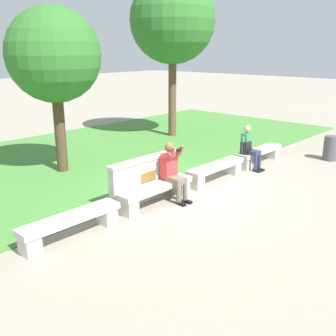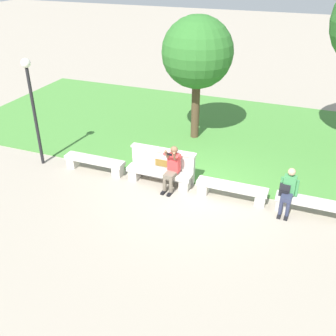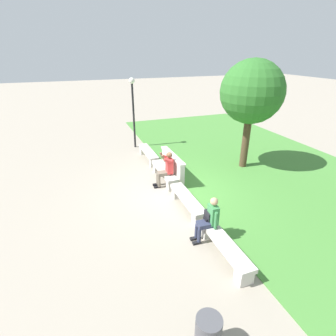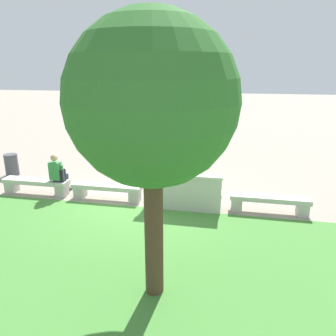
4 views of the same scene
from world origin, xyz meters
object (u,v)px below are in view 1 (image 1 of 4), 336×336
person_photographer (173,169)px  person_distant (250,146)px  trash_bin (331,148)px  bench_far (259,154)px  tree_behind_wall (54,56)px  bench_main (71,222)px  tree_left_background (173,21)px  bench_near (156,191)px  bench_mid (216,170)px  backpack (246,148)px

person_photographer → person_distant: (3.27, 0.01, -0.06)m
person_photographer → trash_bin: bearing=-13.0°
bench_far → tree_behind_wall: size_ratio=0.46×
bench_far → person_distant: (-0.71, -0.07, 0.37)m
bench_main → tree_left_background: (7.74, 4.52, 3.99)m
person_photographer → tree_left_background: bearing=42.2°
bench_main → bench_far: same height
bench_main → bench_near: same height
bench_mid → person_photographer: person_photographer is taller
tree_behind_wall → tree_left_background: 5.76m
backpack → tree_left_background: size_ratio=0.07×
bench_far → tree_behind_wall: 6.42m
bench_near → trash_bin: trash_bin is taller
bench_far → trash_bin: (1.83, -1.42, 0.07)m
bench_far → bench_main: bearing=180.0°
bench_near → person_distant: (3.72, -0.07, 0.37)m
person_distant → tree_left_background: (1.80, 4.59, 3.62)m
backpack → trash_bin: 3.00m
bench_main → tree_behind_wall: (2.17, 3.63, 2.83)m
bench_mid → trash_bin: bearing=-19.4°
person_distant → bench_far: bearing=5.3°
bench_main → person_distant: 5.95m
bench_mid → backpack: 1.45m
person_photographer → bench_main: bearing=178.3°
person_distant → tree_behind_wall: tree_behind_wall is taller
tree_behind_wall → tree_left_background: (5.57, 0.89, 1.16)m
bench_far → tree_behind_wall: bearing=140.9°
backpack → trash_bin: (2.63, -1.41, -0.25)m
bench_near → tree_behind_wall: (-0.05, 3.63, 2.83)m
person_photographer → tree_behind_wall: size_ratio=0.30×
backpack → tree_behind_wall: (-3.68, 3.64, 2.51)m
bench_main → bench_mid: (4.43, 0.00, 0.00)m
backpack → person_photographer: bearing=-178.8°
bench_near → bench_mid: bearing=0.0°
tree_left_background → trash_bin: (0.73, -5.94, -3.92)m
bench_main → trash_bin: trash_bin is taller
trash_bin → tree_left_background: bearing=97.0°
backpack → trash_bin: size_ratio=0.57×
bench_mid → tree_left_background: tree_left_background is taller
bench_near → tree_left_background: bearing=39.3°
bench_mid → person_distant: bearing=-2.5°
bench_near → bench_far: bearing=0.0°
tree_behind_wall → trash_bin: (6.31, -5.05, -2.76)m
bench_near → bench_far: (4.43, 0.00, 0.00)m
bench_near → backpack: (3.63, -0.01, 0.32)m
person_photographer → tree_left_background: tree_left_background is taller
trash_bin → bench_mid: bearing=160.6°
person_photographer → person_distant: person_photographer is taller
bench_mid → backpack: backpack is taller
person_distant → bench_main: bearing=179.4°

